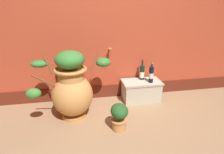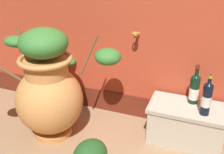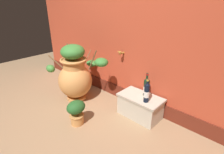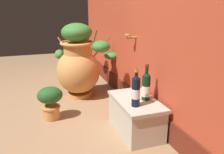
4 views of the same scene
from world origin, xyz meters
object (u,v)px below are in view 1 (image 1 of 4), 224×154
at_px(terracotta_urn, 72,87).
at_px(wine_bottle_left, 142,72).
at_px(wine_bottle_middle, 151,74).
at_px(potted_shrub, 119,116).

height_order(terracotta_urn, wine_bottle_left, terracotta_urn).
xyz_separation_m(wine_bottle_left, wine_bottle_middle, (0.10, -0.14, 0.01)).
height_order(wine_bottle_left, potted_shrub, wine_bottle_left).
bearing_deg(wine_bottle_left, potted_shrub, -124.06).
bearing_deg(terracotta_urn, wine_bottle_left, 19.39).
distance_m(terracotta_urn, wine_bottle_left, 1.14).
distance_m(wine_bottle_middle, potted_shrub, 0.94).
bearing_deg(wine_bottle_middle, terracotta_urn, -168.53).
relative_size(wine_bottle_left, potted_shrub, 0.95).
xyz_separation_m(terracotta_urn, wine_bottle_middle, (1.17, 0.24, 0.02)).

